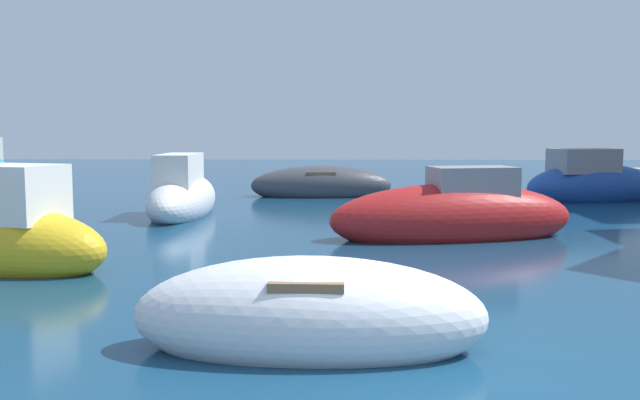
{
  "coord_description": "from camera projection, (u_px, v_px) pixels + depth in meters",
  "views": [
    {
      "loc": [
        -1.2,
        -5.2,
        2.01
      ],
      "look_at": [
        -1.61,
        10.8,
        0.37
      ],
      "focal_mm": 39.5,
      "sensor_mm": 36.0,
      "label": 1
    }
  ],
  "objects": [
    {
      "name": "ground",
      "position": [
        496.0,
        393.0,
        5.34
      ],
      "size": [
        80.0,
        80.0,
        0.0
      ],
      "primitive_type": "plane",
      "color": "navy"
    },
    {
      "name": "moored_boat_0",
      "position": [
        454.0,
        216.0,
        12.89
      ],
      "size": [
        4.82,
        2.39,
        1.6
      ],
      "rotation": [
        0.0,
        0.0,
        3.36
      ],
      "color": "#B21E1E",
      "rests_on": "ground"
    },
    {
      "name": "moored_boat_2",
      "position": [
        182.0,
        196.0,
        16.35
      ],
      "size": [
        1.4,
        4.33,
        1.7
      ],
      "rotation": [
        0.0,
        0.0,
        1.58
      ],
      "color": "white",
      "rests_on": "ground"
    },
    {
      "name": "moored_boat_9",
      "position": [
        1.0,
        238.0,
        10.05
      ],
      "size": [
        3.71,
        2.21,
        1.76
      ],
      "rotation": [
        0.0,
        0.0,
        2.87
      ],
      "color": "gold",
      "rests_on": "ground"
    },
    {
      "name": "moored_boat_8",
      "position": [
        321.0,
        185.0,
        20.75
      ],
      "size": [
        4.22,
        1.53,
        1.17
      ],
      "rotation": [
        0.0,
        0.0,
        0.06
      ],
      "color": "#3F3F47",
      "rests_on": "ground"
    },
    {
      "name": "moored_boat_6",
      "position": [
        309.0,
        316.0,
        6.37
      ],
      "size": [
        3.25,
        1.31,
        1.11
      ],
      "rotation": [
        0.0,
        0.0,
        6.26
      ],
      "color": "white",
      "rests_on": "ground"
    },
    {
      "name": "moored_boat_1",
      "position": [
        591.0,
        184.0,
        19.59
      ],
      "size": [
        4.22,
        2.41,
        1.74
      ],
      "rotation": [
        0.0,
        0.0,
        0.25
      ],
      "color": "#1E479E",
      "rests_on": "ground"
    }
  ]
}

